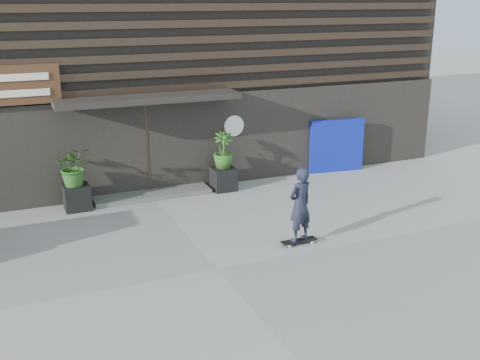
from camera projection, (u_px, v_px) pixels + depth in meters
name	position (u px, v px, depth m)	size (l,w,h in m)	color
ground	(217.00, 269.00, 11.03)	(80.00, 80.00, 0.00)	gray
entrance_step	(152.00, 194.00, 15.04)	(3.00, 0.80, 0.12)	#4E4E4C
planter_pot_left	(77.00, 197.00, 14.08)	(0.60, 0.60, 0.60)	black
bamboo_left	(74.00, 166.00, 13.85)	(0.86, 0.75, 0.96)	#2D591E
planter_pot_right	(224.00, 179.00, 15.52)	(0.60, 0.60, 0.60)	black
bamboo_right	(223.00, 150.00, 15.28)	(0.54, 0.54, 0.96)	#2D591E
blue_tarp	(337.00, 146.00, 17.03)	(1.65, 0.12, 1.55)	#0B1798
building	(102.00, 27.00, 18.57)	(18.00, 11.00, 8.00)	black
skateboarder	(300.00, 205.00, 11.89)	(0.78, 0.51, 1.65)	black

